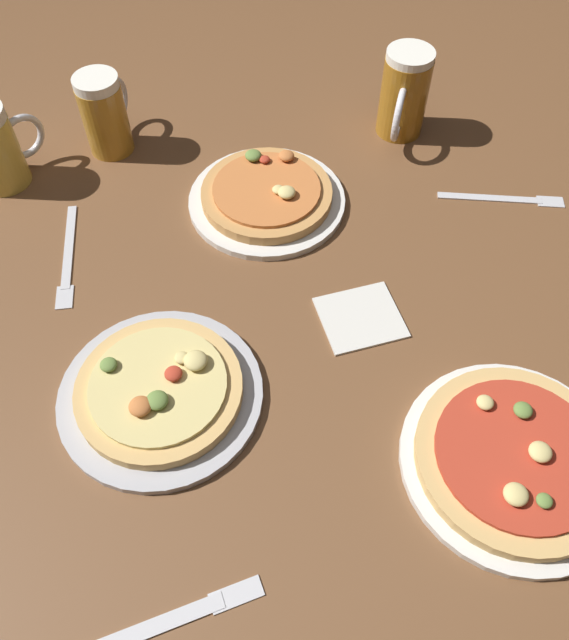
{
  "coord_description": "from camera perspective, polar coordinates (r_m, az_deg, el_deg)",
  "views": [
    {
      "loc": [
        -0.09,
        -0.54,
        0.76
      ],
      "look_at": [
        0.0,
        0.0,
        0.02
      ],
      "focal_mm": 36.17,
      "sensor_mm": 36.0,
      "label": 1
    }
  ],
  "objects": [
    {
      "name": "pizza_plate_far",
      "position": [
        1.1,
        -1.56,
        10.92
      ],
      "size": [
        0.26,
        0.26,
        0.05
      ],
      "color": "silver",
      "rests_on": "ground_plane"
    },
    {
      "name": "beer_mug_dark",
      "position": [
        1.22,
        -15.57,
        17.19
      ],
      "size": [
        0.08,
        0.13,
        0.14
      ],
      "color": "#B27A23",
      "rests_on": "ground_plane"
    },
    {
      "name": "ground_plane",
      "position": [
        0.95,
        0.0,
        -1.25
      ],
      "size": [
        2.4,
        2.4,
        0.03
      ],
      "primitive_type": "cube",
      "color": "brown"
    },
    {
      "name": "pizza_plate_side",
      "position": [
        0.86,
        19.75,
        -11.48
      ],
      "size": [
        0.28,
        0.28,
        0.05
      ],
      "color": "silver",
      "rests_on": "ground_plane"
    },
    {
      "name": "pizza_plate_near",
      "position": [
        0.87,
        -10.96,
        -6.22
      ],
      "size": [
        0.27,
        0.27,
        0.05
      ],
      "color": "#B2B2B7",
      "rests_on": "ground_plane"
    },
    {
      "name": "beer_mug_pale",
      "position": [
        1.23,
        10.51,
        19.01
      ],
      "size": [
        0.09,
        0.14,
        0.16
      ],
      "color": "#9E6619",
      "rests_on": "ground_plane"
    },
    {
      "name": "knife_right",
      "position": [
        0.78,
        -10.21,
        -24.72
      ],
      "size": [
        0.22,
        0.06,
        0.01
      ],
      "color": "silver",
      "rests_on": "ground_plane"
    },
    {
      "name": "fork_left",
      "position": [
        1.17,
        18.87,
        10.15
      ],
      "size": [
        0.21,
        0.07,
        0.01
      ],
      "color": "silver",
      "rests_on": "ground_plane"
    },
    {
      "name": "fork_spare",
      "position": [
        1.07,
        -18.63,
        5.32
      ],
      "size": [
        0.03,
        0.22,
        0.01
      ],
      "color": "silver",
      "rests_on": "ground_plane"
    },
    {
      "name": "napkin_folded",
      "position": [
        0.95,
        6.75,
        0.28
      ],
      "size": [
        0.13,
        0.12,
        0.01
      ],
      "primitive_type": "cube",
      "rotation": [
        0.0,
        0.0,
        0.13
      ],
      "color": "silver",
      "rests_on": "ground_plane"
    }
  ]
}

